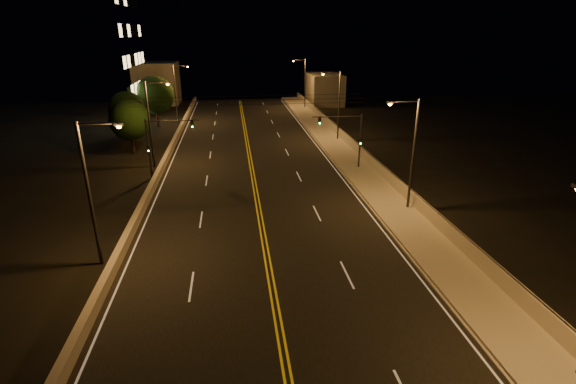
{
  "coord_description": "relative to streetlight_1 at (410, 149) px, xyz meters",
  "views": [
    {
      "loc": [
        -1.77,
        -10.01,
        13.38
      ],
      "look_at": [
        2.0,
        18.0,
        2.5
      ],
      "focal_mm": 26.0,
      "sensor_mm": 36.0,
      "label": 1
    }
  ],
  "objects": [
    {
      "name": "streetlight_6",
      "position": [
        -21.43,
        37.19,
        0.0
      ],
      "size": [
        2.55,
        0.28,
        8.83
      ],
      "color": "#2D2D33",
      "rests_on": "ground"
    },
    {
      "name": "streetlight_3",
      "position": [
        0.0,
        48.19,
        0.0
      ],
      "size": [
        2.55,
        0.28,
        8.83
      ],
      "color": "#2D2D33",
      "rests_on": "ground"
    },
    {
      "name": "streetlight_1",
      "position": [
        0.0,
        0.0,
        0.0
      ],
      "size": [
        2.55,
        0.28,
        8.83
      ],
      "color": "#2D2D33",
      "rests_on": "ground"
    },
    {
      "name": "parapet_rail",
      "position": [
        0.94,
        0.89,
        -3.79
      ],
      "size": [
        0.06,
        120.0,
        0.06
      ],
      "primitive_type": "cylinder",
      "rotation": [
        1.57,
        0.0,
        0.0
      ],
      "color": "black",
      "rests_on": "parapet_wall"
    },
    {
      "name": "distant_building_left",
      "position": [
        -27.51,
        57.35,
        -1.16
      ],
      "size": [
        8.0,
        8.0,
        7.92
      ],
      "primitive_type": "cube",
      "color": "gray",
      "rests_on": "ground"
    },
    {
      "name": "parapet_wall",
      "position": [
        0.94,
        0.89,
        -4.32
      ],
      "size": [
        0.3,
        120.0,
        1.0
      ],
      "primitive_type": "cube",
      "color": "#A99F8D",
      "rests_on": "sidewalk"
    },
    {
      "name": "distant_building_right",
      "position": [
        4.99,
        52.95,
        -2.25
      ],
      "size": [
        6.0,
        10.0,
        5.74
      ],
      "primitive_type": "cube",
      "color": "gray",
      "rests_on": "ground"
    },
    {
      "name": "traffic_signal_left",
      "position": [
        -20.28,
        10.84,
        -1.43
      ],
      "size": [
        5.11,
        0.31,
        5.79
      ],
      "color": "#2D2D33",
      "rests_on": "ground"
    },
    {
      "name": "building_tower",
      "position": [
        -38.63,
        35.01,
        10.38
      ],
      "size": [
        24.0,
        15.0,
        32.15
      ],
      "color": "gray",
      "rests_on": "ground"
    },
    {
      "name": "lane_markings",
      "position": [
        -11.51,
        0.82,
        -5.1
      ],
      "size": [
        17.32,
        116.0,
        0.0
      ],
      "color": "silver",
      "rests_on": "road"
    },
    {
      "name": "sidewalk",
      "position": [
        -0.71,
        0.89,
        -4.97
      ],
      "size": [
        3.6,
        120.0,
        0.3
      ],
      "primitive_type": "cube",
      "color": "#A09986",
      "rests_on": "ground"
    },
    {
      "name": "jersey_barrier",
      "position": [
        -20.71,
        0.89,
        -4.74
      ],
      "size": [
        0.45,
        120.0,
        0.76
      ],
      "primitive_type": "cube",
      "color": "#A99F8D",
      "rests_on": "ground"
    },
    {
      "name": "traffic_signal_right",
      "position": [
        -1.55,
        10.84,
        -1.43
      ],
      "size": [
        5.11,
        0.31,
        5.79
      ],
      "color": "#2D2D33",
      "rests_on": "ground"
    },
    {
      "name": "streetlight_5",
      "position": [
        -21.43,
        14.76,
        0.0
      ],
      "size": [
        2.55,
        0.28,
        8.83
      ],
      "color": "#2D2D33",
      "rests_on": "ground"
    },
    {
      "name": "curb",
      "position": [
        -2.58,
        0.89,
        -5.05
      ],
      "size": [
        0.14,
        120.0,
        0.15
      ],
      "primitive_type": "cube",
      "color": "#A09986",
      "rests_on": "ground"
    },
    {
      "name": "streetlight_4",
      "position": [
        -21.43,
        -5.31,
        0.0
      ],
      "size": [
        2.55,
        0.28,
        8.83
      ],
      "color": "#2D2D33",
      "rests_on": "ground"
    },
    {
      "name": "tree_0",
      "position": [
        -24.95,
        20.35,
        -1.23
      ],
      "size": [
        4.56,
        4.56,
        6.18
      ],
      "color": "black",
      "rests_on": "ground"
    },
    {
      "name": "streetlight_2",
      "position": [
        0.0,
        23.0,
        0.0
      ],
      "size": [
        2.55,
        0.28,
        8.83
      ],
      "color": "#2D2D33",
      "rests_on": "ground"
    },
    {
      "name": "overhead_wires",
      "position": [
        -11.51,
        10.39,
        2.28
      ],
      "size": [
        22.0,
        0.03,
        0.83
      ],
      "color": "black"
    },
    {
      "name": "road",
      "position": [
        -11.51,
        0.89,
        -5.11
      ],
      "size": [
        18.0,
        120.0,
        0.02
      ],
      "primitive_type": "cube",
      "color": "black",
      "rests_on": "ground"
    },
    {
      "name": "tree_1",
      "position": [
        -26.92,
        28.08,
        -1.19
      ],
      "size": [
        4.6,
        4.6,
        6.23
      ],
      "color": "black",
      "rests_on": "ground"
    },
    {
      "name": "tree_2",
      "position": [
        -24.39,
        35.06,
        -0.41
      ],
      "size": [
        5.52,
        5.52,
        7.48
      ],
      "color": "black",
      "rests_on": "ground"
    }
  ]
}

